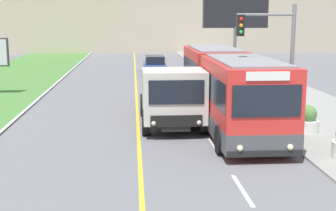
# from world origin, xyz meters

# --- Properties ---
(city_bus) EXTENTS (2.65, 12.69, 3.11)m
(city_bus) POSITION_xyz_m (3.96, 16.18, 1.58)
(city_bus) COLOR red
(city_bus) RESTS_ON ground_plane
(dump_truck) EXTENTS (2.57, 6.58, 2.58)m
(dump_truck) POSITION_xyz_m (1.43, 15.09, 1.29)
(dump_truck) COLOR black
(dump_truck) RESTS_ON ground_plane
(car_distant) EXTENTS (1.80, 4.30, 1.45)m
(car_distant) POSITION_xyz_m (1.64, 34.82, 0.69)
(car_distant) COLOR #2D4784
(car_distant) RESTS_ON ground_plane
(traffic_light_mast) EXTENTS (2.28, 0.32, 5.13)m
(traffic_light_mast) POSITION_xyz_m (5.24, 13.50, 3.29)
(traffic_light_mast) COLOR slate
(traffic_light_mast) RESTS_ON ground_plane
(billboard_large) EXTENTS (4.94, 0.24, 5.99)m
(billboard_large) POSITION_xyz_m (7.51, 30.90, 4.65)
(billboard_large) COLOR #59595B
(billboard_large) RESTS_ON ground_plane
(planter_round_second) EXTENTS (0.92, 0.92, 1.10)m
(planter_round_second) POSITION_xyz_m (6.79, 13.76, 0.56)
(planter_round_second) COLOR silver
(planter_round_second) RESTS_ON sidewalk_right
(planter_round_third) EXTENTS (0.98, 0.98, 1.21)m
(planter_round_third) POSITION_xyz_m (7.00, 17.33, 0.61)
(planter_round_third) COLOR silver
(planter_round_third) RESTS_ON sidewalk_right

